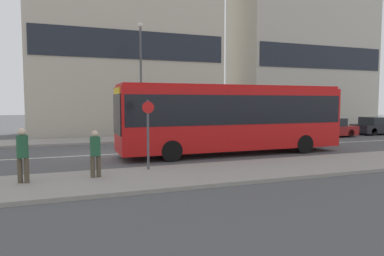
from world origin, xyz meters
name	(u,v)px	position (x,y,z in m)	size (l,w,h in m)	color
ground_plane	(102,155)	(0.00, 0.00, 0.00)	(120.00, 120.00, 0.00)	#4F4F51
sidewalk_near	(121,180)	(0.00, -6.25, 0.07)	(44.00, 3.50, 0.13)	gray
sidewalk_far	(93,140)	(0.00, 6.25, 0.07)	(44.00, 3.50, 0.13)	gray
lane_centerline	(102,155)	(0.00, 0.00, 0.00)	(41.80, 0.16, 0.01)	silver
apartment_block_right_tower	(303,6)	(21.78, 12.69, 12.65)	(14.70, 6.46, 25.32)	#B7B2A3
city_bus	(232,115)	(6.25, -1.94, 1.99)	(11.53, 2.53, 3.47)	red
parked_car_0	(270,130)	(11.83, 3.23, 0.66)	(4.44, 1.75, 1.40)	silver
parked_car_1	(329,128)	(17.03, 3.20, 0.66)	(4.03, 1.89, 1.42)	maroon
parked_car_2	(377,126)	(22.23, 3.50, 0.66)	(4.06, 1.79, 1.42)	black
pedestrian_near_stop	(23,152)	(-2.94, -5.84, 1.10)	(0.34, 0.34, 1.71)	#4C4233
pedestrian_down_pavement	(95,151)	(-0.76, -5.79, 1.01)	(0.35, 0.34, 1.57)	#4C4233
bus_stop_sign	(148,129)	(1.19, -5.09, 1.65)	(0.44, 0.12, 2.59)	#4C4C51
street_lamp	(141,70)	(3.17, 5.64, 4.83)	(0.36, 0.36, 7.82)	#4C4C51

